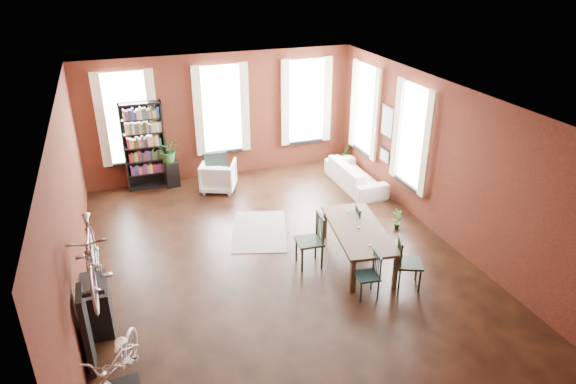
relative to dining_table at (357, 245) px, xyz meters
name	(u,v)px	position (x,y,z in m)	size (l,w,h in m)	color
room	(279,144)	(-1.20, 1.15, 1.78)	(9.00, 9.04, 3.22)	black
dining_table	(357,245)	(0.00, 0.00, 0.00)	(0.94, 2.07, 0.70)	#473B2A
dining_chair_a	(367,276)	(-0.35, -1.07, 0.06)	(0.38, 0.38, 0.83)	#183335
dining_chair_b	(309,241)	(-0.93, 0.17, 0.17)	(0.48, 0.48, 1.04)	black
dining_chair_c	(409,263)	(0.48, -1.05, 0.12)	(0.44, 0.44, 0.95)	black
dining_chair_d	(365,226)	(0.41, 0.48, 0.08)	(0.40, 0.40, 0.87)	#183435
bookshelf	(144,146)	(-3.44, 4.83, 0.75)	(1.00, 0.32, 2.20)	black
white_armchair	(218,175)	(-1.81, 4.07, 0.06)	(0.81, 0.76, 0.83)	white
cream_sofa	(356,171)	(1.51, 3.13, 0.06)	(2.08, 0.61, 0.81)	beige
striped_rug	(260,231)	(-1.45, 1.71, -0.35)	(1.12, 1.80, 0.01)	black
bike_wall_rack	(86,331)	(-4.84, -1.27, 0.30)	(0.16, 0.60, 1.30)	black
console_table	(97,305)	(-4.72, -0.37, 0.05)	(0.40, 0.80, 0.80)	black
plant_stand	(172,174)	(-2.87, 4.72, -0.02)	(0.33, 0.33, 0.66)	black
plant_by_sofa	(346,159)	(1.92, 4.57, -0.22)	(0.34, 0.61, 0.27)	#2E5F26
plant_small	(397,225)	(1.37, 0.84, -0.27)	(0.24, 0.46, 0.17)	#2F5B24
bicycle_floor	(114,343)	(-4.47, -1.97, 0.56)	(0.54, 0.82, 1.55)	silver
bicycle_hung	(88,236)	(-4.59, -1.27, 1.78)	(0.47, 1.00, 1.66)	#A5A8AD
plant_on_stand	(169,152)	(-2.89, 4.72, 0.56)	(0.58, 0.65, 0.50)	#2E6327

